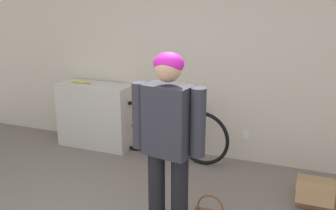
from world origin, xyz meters
The scene contains 6 objects.
wall_back centered at (0.00, 2.69, 1.30)m, with size 8.00×0.07×2.60m.
side_shelf centered at (-1.49, 2.43, 0.44)m, with size 1.01×0.43×0.88m.
person centered at (0.24, 0.79, 0.97)m, with size 0.63×0.29×1.64m.
bicycle centered at (-0.43, 2.39, 0.37)m, with size 1.70×0.46×0.76m.
banana centered at (-1.69, 2.42, 0.89)m, with size 0.34×0.09×0.03m.
cardboard_box centered at (1.42, 1.94, 0.09)m, with size 0.38×0.49×0.26m.
Camera 1 is at (1.34, -2.01, 2.10)m, focal length 42.00 mm.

